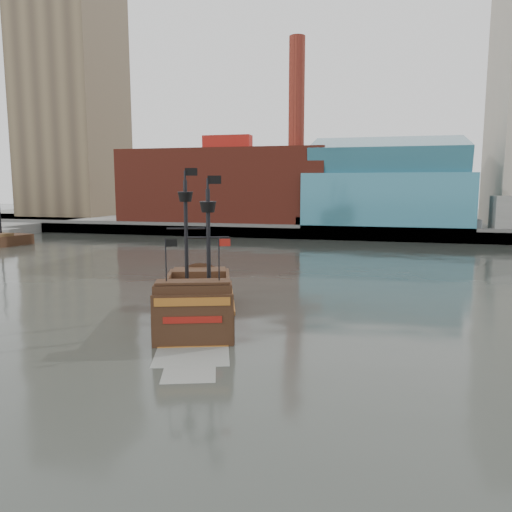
# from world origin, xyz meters

# --- Properties ---
(ground) EXTENTS (400.00, 400.00, 0.00)m
(ground) POSITION_xyz_m (0.00, 0.00, 0.00)
(ground) COLOR #272A25
(ground) RESTS_ON ground
(promenade_far) EXTENTS (220.00, 60.00, 2.00)m
(promenade_far) POSITION_xyz_m (0.00, 92.00, 1.00)
(promenade_far) COLOR slate
(promenade_far) RESTS_ON ground
(seawall) EXTENTS (220.00, 1.00, 2.60)m
(seawall) POSITION_xyz_m (0.00, 62.50, 1.30)
(seawall) COLOR #4C4C49
(seawall) RESTS_ON ground
(skyline) EXTENTS (149.00, 45.00, 62.00)m
(skyline) POSITION_xyz_m (5.21, 84.56, 24.55)
(skyline) COLOR brown
(skyline) RESTS_ON promenade_far
(pirate_ship) EXTENTS (9.56, 16.60, 11.92)m
(pirate_ship) POSITION_xyz_m (-3.19, 5.15, 1.08)
(pirate_ship) COLOR black
(pirate_ship) RESTS_ON ground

